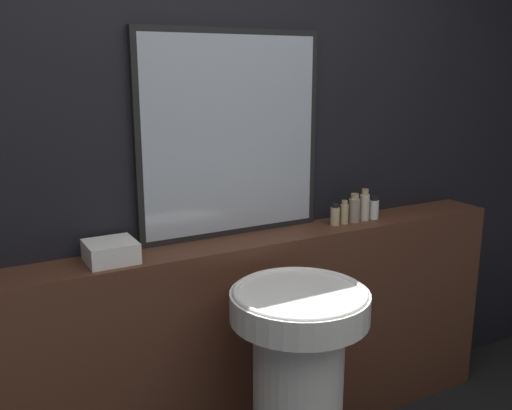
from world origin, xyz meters
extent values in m
cube|color=black|center=(0.00, 1.64, 1.25)|extent=(8.00, 0.06, 2.50)
cube|color=#512D1E|center=(0.00, 1.49, 0.50)|extent=(2.85, 0.24, 1.00)
cylinder|color=white|center=(0.07, 1.05, 0.87)|extent=(0.51, 0.51, 0.10)
torus|color=white|center=(0.07, 1.05, 0.92)|extent=(0.49, 0.49, 0.02)
cube|color=black|center=(0.07, 1.59, 1.43)|extent=(0.84, 0.03, 0.86)
cube|color=#B2BCC6|center=(0.07, 1.58, 1.43)|extent=(0.79, 0.02, 0.81)
cube|color=white|center=(-0.49, 1.49, 1.04)|extent=(0.18, 0.18, 0.08)
cylinder|color=#C6B284|center=(0.55, 1.49, 1.04)|extent=(0.04, 0.04, 0.08)
cylinder|color=black|center=(0.55, 1.49, 1.09)|extent=(0.03, 0.03, 0.02)
cylinder|color=#C6B284|center=(0.61, 1.49, 1.04)|extent=(0.04, 0.04, 0.09)
cylinder|color=tan|center=(0.61, 1.49, 1.10)|extent=(0.03, 0.03, 0.02)
cylinder|color=gray|center=(0.66, 1.49, 1.05)|extent=(0.05, 0.05, 0.11)
cylinder|color=tan|center=(0.66, 1.49, 1.12)|extent=(0.04, 0.04, 0.02)
cylinder|color=beige|center=(0.72, 1.49, 1.06)|extent=(0.04, 0.04, 0.12)
cylinder|color=tan|center=(0.72, 1.49, 1.14)|extent=(0.03, 0.03, 0.03)
cylinder|color=white|center=(0.78, 1.49, 1.04)|extent=(0.05, 0.05, 0.09)
cylinder|color=black|center=(0.78, 1.49, 1.10)|extent=(0.03, 0.03, 0.02)
camera|label=1|loc=(-1.00, -0.55, 1.71)|focal=40.00mm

